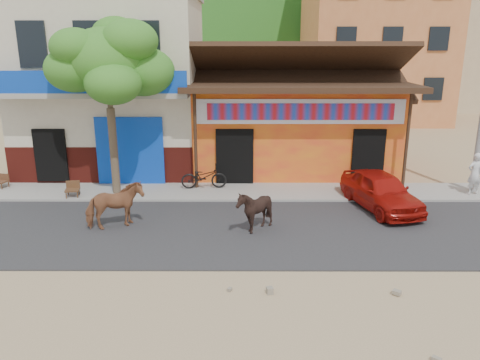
# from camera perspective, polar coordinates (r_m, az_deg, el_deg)

# --- Properties ---
(ground) EXTENTS (120.00, 120.00, 0.00)m
(ground) POSITION_cam_1_polar(r_m,az_deg,el_deg) (11.38, 0.93, -11.09)
(ground) COLOR #9E825B
(ground) RESTS_ON ground
(road) EXTENTS (60.00, 5.00, 0.04)m
(road) POSITION_cam_1_polar(r_m,az_deg,el_deg) (13.64, 0.79, -6.17)
(road) COLOR #28282B
(road) RESTS_ON ground
(sidewalk) EXTENTS (60.00, 2.00, 0.12)m
(sidewalk) POSITION_cam_1_polar(r_m,az_deg,el_deg) (16.91, 0.67, -1.50)
(sidewalk) COLOR gray
(sidewalk) RESTS_ON ground
(dance_club) EXTENTS (8.00, 6.00, 3.60)m
(dance_club) POSITION_cam_1_polar(r_m,az_deg,el_deg) (20.50, 6.23, 6.59)
(dance_club) COLOR orange
(dance_club) RESTS_ON ground
(cafe_building) EXTENTS (7.00, 6.00, 7.00)m
(cafe_building) POSITION_cam_1_polar(r_m,az_deg,el_deg) (20.87, -14.97, 11.02)
(cafe_building) COLOR beige
(cafe_building) RESTS_ON ground
(apartment_front) EXTENTS (9.00, 9.00, 12.00)m
(apartment_front) POSITION_cam_1_polar(r_m,az_deg,el_deg) (35.31, 15.90, 16.99)
(apartment_front) COLOR #CC723F
(apartment_front) RESTS_ON ground
(apartment_rear) EXTENTS (8.00, 8.00, 10.00)m
(apartment_rear) POSITION_cam_1_polar(r_m,az_deg,el_deg) (44.01, 25.39, 14.52)
(apartment_rear) COLOR tan
(apartment_rear) RESTS_ON ground
(tree) EXTENTS (3.00, 3.00, 6.00)m
(tree) POSITION_cam_1_polar(r_m,az_deg,el_deg) (16.64, -15.51, 8.44)
(tree) COLOR #2D721E
(tree) RESTS_ON sidewalk
(cow_tan) EXTENTS (1.78, 1.38, 1.37)m
(cow_tan) POSITION_cam_1_polar(r_m,az_deg,el_deg) (14.02, -15.02, -3.04)
(cow_tan) COLOR #965D3C
(cow_tan) RESTS_ON road
(cow_dark) EXTENTS (1.25, 1.13, 1.28)m
(cow_dark) POSITION_cam_1_polar(r_m,az_deg,el_deg) (13.32, 1.79, -3.69)
(cow_dark) COLOR black
(cow_dark) RESTS_ON road
(red_car) EXTENTS (2.26, 3.81, 1.22)m
(red_car) POSITION_cam_1_polar(r_m,az_deg,el_deg) (15.82, 16.78, -1.25)
(red_car) COLOR #A2110B
(red_car) RESTS_ON road
(scooter) EXTENTS (1.71, 0.75, 0.87)m
(scooter) POSITION_cam_1_polar(r_m,az_deg,el_deg) (17.11, -4.42, 0.41)
(scooter) COLOR black
(scooter) RESTS_ON sidewalk
(pedestrian) EXTENTS (0.61, 0.46, 1.50)m
(pedestrian) POSITION_cam_1_polar(r_m,az_deg,el_deg) (18.24, 26.70, 0.70)
(pedestrian) COLOR silver
(pedestrian) RESTS_ON sidewalk
(cafe_chair_left) EXTENTS (0.53, 0.53, 0.91)m
(cafe_chair_left) POSITION_cam_1_polar(r_m,az_deg,el_deg) (19.25, -27.21, 0.47)
(cafe_chair_left) COLOR #452D17
(cafe_chair_left) RESTS_ON sidewalk
(cafe_chair_right) EXTENTS (0.53, 0.53, 0.99)m
(cafe_chair_right) POSITION_cam_1_polar(r_m,az_deg,el_deg) (17.11, -19.83, -0.34)
(cafe_chair_right) COLOR #482918
(cafe_chair_right) RESTS_ON sidewalk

